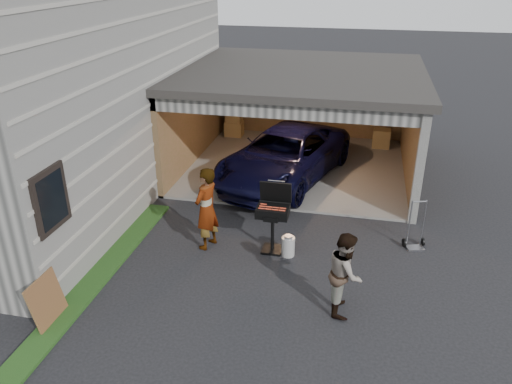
% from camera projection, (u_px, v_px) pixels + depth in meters
% --- Properties ---
extents(ground, '(80.00, 80.00, 0.00)m').
position_uv_depth(ground, '(210.00, 288.00, 9.47)').
color(ground, black).
rests_on(ground, ground).
extents(house, '(7.00, 11.00, 5.50)m').
position_uv_depth(house, '(31.00, 83.00, 13.01)').
color(house, '#474744').
rests_on(house, ground).
extents(groundcover_strip, '(0.50, 8.00, 0.06)m').
position_uv_depth(groundcover_strip, '(74.00, 303.00, 9.01)').
color(groundcover_strip, '#193814').
rests_on(groundcover_strip, ground).
extents(garage, '(6.80, 6.30, 2.90)m').
position_uv_depth(garage, '(302.00, 103.00, 14.53)').
color(garage, '#605E59').
rests_on(garage, ground).
extents(minivan, '(3.64, 5.46, 1.39)m').
position_uv_depth(minivan, '(284.00, 158.00, 13.76)').
color(minivan, black).
rests_on(minivan, ground).
extents(woman, '(0.62, 0.77, 1.83)m').
position_uv_depth(woman, '(206.00, 209.00, 10.48)').
color(woman, '#9CA9C4').
rests_on(woman, ground).
extents(man, '(0.64, 0.79, 1.54)m').
position_uv_depth(man, '(345.00, 273.00, 8.59)').
color(man, '#4C2C1D').
rests_on(man, ground).
extents(bbq_grill, '(0.67, 0.59, 1.49)m').
position_uv_depth(bbq_grill, '(273.00, 213.00, 10.36)').
color(bbq_grill, black).
rests_on(bbq_grill, ground).
extents(propane_tank, '(0.35, 0.35, 0.42)m').
position_uv_depth(propane_tank, '(288.00, 246.00, 10.45)').
color(propane_tank, '#AEADAA').
rests_on(propane_tank, ground).
extents(plywood_panel, '(0.22, 0.79, 0.87)m').
position_uv_depth(plywood_panel, '(47.00, 301.00, 8.43)').
color(plywood_panel, brown).
rests_on(plywood_panel, ground).
extents(hand_truck, '(0.49, 0.43, 1.10)m').
position_uv_depth(hand_truck, '(415.00, 239.00, 10.74)').
color(hand_truck, gray).
rests_on(hand_truck, ground).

